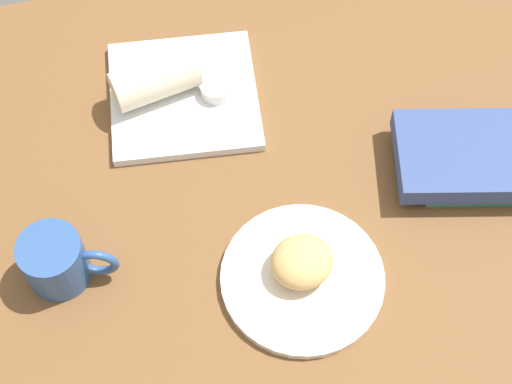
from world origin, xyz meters
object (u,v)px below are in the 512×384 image
(scone_pastry, at_px, (302,262))
(square_plate, at_px, (184,96))
(sauce_cup, at_px, (216,89))
(book_stack, at_px, (470,159))
(breakfast_wrap, at_px, (155,79))
(round_plate, at_px, (302,278))
(coffee_mug, at_px, (57,261))

(scone_pastry, height_order, square_plate, scone_pastry)
(sauce_cup, distance_m, book_stack, 0.41)
(scone_pastry, xyz_separation_m, square_plate, (0.11, -0.35, -0.03))
(sauce_cup, xyz_separation_m, breakfast_wrap, (0.09, -0.03, 0.02))
(scone_pastry, relative_size, sauce_cup, 1.80)
(breakfast_wrap, distance_m, book_stack, 0.51)
(book_stack, bearing_deg, sauce_cup, -32.29)
(scone_pastry, bearing_deg, round_plate, 85.57)
(square_plate, xyz_separation_m, book_stack, (-0.40, 0.24, 0.02))
(scone_pastry, relative_size, book_stack, 0.37)
(sauce_cup, height_order, book_stack, book_stack)
(square_plate, height_order, book_stack, book_stack)
(scone_pastry, relative_size, breakfast_wrap, 0.65)
(book_stack, relative_size, coffee_mug, 1.80)
(scone_pastry, distance_m, book_stack, 0.32)
(round_plate, distance_m, sauce_cup, 0.35)
(sauce_cup, distance_m, breakfast_wrap, 0.10)
(round_plate, xyz_separation_m, breakfast_wrap, (0.15, -0.37, 0.04))
(square_plate, distance_m, breakfast_wrap, 0.06)
(breakfast_wrap, xyz_separation_m, book_stack, (-0.44, 0.25, -0.02))
(scone_pastry, distance_m, coffee_mug, 0.34)
(scone_pastry, xyz_separation_m, sauce_cup, (0.06, -0.33, -0.01))
(round_plate, xyz_separation_m, coffee_mug, (0.33, -0.09, 0.04))
(square_plate, distance_m, sauce_cup, 0.06)
(book_stack, bearing_deg, round_plate, 22.59)
(square_plate, bearing_deg, coffee_mug, 49.97)
(scone_pastry, distance_m, sauce_cup, 0.34)
(book_stack, bearing_deg, square_plate, -30.34)
(round_plate, relative_size, scone_pastry, 2.62)
(scone_pastry, height_order, sauce_cup, scone_pastry)
(breakfast_wrap, xyz_separation_m, coffee_mug, (0.19, 0.28, -0.01))
(scone_pastry, relative_size, coffee_mug, 0.67)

